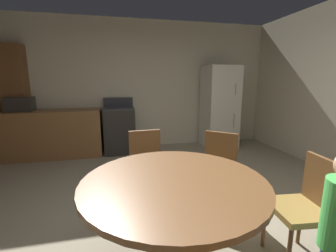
{
  "coord_description": "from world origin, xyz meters",
  "views": [
    {
      "loc": [
        -0.56,
        -1.92,
        1.46
      ],
      "look_at": [
        0.15,
        1.19,
        0.81
      ],
      "focal_mm": 24.18,
      "sensor_mm": 36.0,
      "label": 1
    }
  ],
  "objects_px": {
    "dining_table": "(174,199)",
    "chair_northeast": "(217,166)",
    "refrigerator": "(219,107)",
    "oven_range": "(120,130)",
    "chair_north": "(147,163)",
    "chair_east": "(307,203)",
    "microwave": "(20,104)"
  },
  "relations": [
    {
      "from": "oven_range",
      "to": "microwave",
      "type": "height_order",
      "value": "microwave"
    },
    {
      "from": "chair_northeast",
      "to": "oven_range",
      "type": "bearing_deg",
      "value": -113.88
    },
    {
      "from": "refrigerator",
      "to": "chair_northeast",
      "type": "distance_m",
      "value": 2.58
    },
    {
      "from": "refrigerator",
      "to": "chair_east",
      "type": "xyz_separation_m",
      "value": [
        -0.75,
        -3.21,
        -0.38
      ]
    },
    {
      "from": "chair_north",
      "to": "oven_range",
      "type": "bearing_deg",
      "value": -175.48
    },
    {
      "from": "dining_table",
      "to": "chair_north",
      "type": "xyz_separation_m",
      "value": [
        -0.06,
        1.06,
        -0.11
      ]
    },
    {
      "from": "microwave",
      "to": "dining_table",
      "type": "bearing_deg",
      "value": -56.2
    },
    {
      "from": "dining_table",
      "to": "chair_northeast",
      "type": "height_order",
      "value": "chair_northeast"
    },
    {
      "from": "chair_northeast",
      "to": "refrigerator",
      "type": "bearing_deg",
      "value": -163.52
    },
    {
      "from": "microwave",
      "to": "dining_table",
      "type": "xyz_separation_m",
      "value": [
        2.11,
        -3.15,
        -0.42
      ]
    },
    {
      "from": "chair_east",
      "to": "chair_northeast",
      "type": "height_order",
      "value": "same"
    },
    {
      "from": "refrigerator",
      "to": "chair_east",
      "type": "height_order",
      "value": "refrigerator"
    },
    {
      "from": "refrigerator",
      "to": "dining_table",
      "type": "relative_size",
      "value": 1.33
    },
    {
      "from": "refrigerator",
      "to": "microwave",
      "type": "height_order",
      "value": "refrigerator"
    },
    {
      "from": "oven_range",
      "to": "dining_table",
      "type": "bearing_deg",
      "value": -83.68
    },
    {
      "from": "chair_east",
      "to": "oven_range",
      "type": "bearing_deg",
      "value": -60.65
    },
    {
      "from": "chair_east",
      "to": "microwave",
      "type": "bearing_deg",
      "value": -39.81
    },
    {
      "from": "microwave",
      "to": "refrigerator",
      "type": "bearing_deg",
      "value": -0.73
    },
    {
      "from": "microwave",
      "to": "chair_northeast",
      "type": "height_order",
      "value": "microwave"
    },
    {
      "from": "microwave",
      "to": "dining_table",
      "type": "height_order",
      "value": "microwave"
    },
    {
      "from": "dining_table",
      "to": "chair_northeast",
      "type": "relative_size",
      "value": 1.53
    },
    {
      "from": "chair_northeast",
      "to": "chair_north",
      "type": "relative_size",
      "value": 1.0
    },
    {
      "from": "oven_range",
      "to": "chair_northeast",
      "type": "distance_m",
      "value": 2.59
    },
    {
      "from": "chair_east",
      "to": "chair_north",
      "type": "relative_size",
      "value": 1.0
    },
    {
      "from": "oven_range",
      "to": "refrigerator",
      "type": "bearing_deg",
      "value": -1.43
    },
    {
      "from": "refrigerator",
      "to": "dining_table",
      "type": "height_order",
      "value": "refrigerator"
    },
    {
      "from": "oven_range",
      "to": "dining_table",
      "type": "relative_size",
      "value": 0.83
    },
    {
      "from": "oven_range",
      "to": "microwave",
      "type": "distance_m",
      "value": 1.85
    },
    {
      "from": "chair_east",
      "to": "chair_northeast",
      "type": "relative_size",
      "value": 1.0
    },
    {
      "from": "oven_range",
      "to": "dining_table",
      "type": "distance_m",
      "value": 3.18
    },
    {
      "from": "dining_table",
      "to": "chair_east",
      "type": "xyz_separation_m",
      "value": [
        1.06,
        -0.11,
        -0.11
      ]
    },
    {
      "from": "refrigerator",
      "to": "microwave",
      "type": "relative_size",
      "value": 4.0
    }
  ]
}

